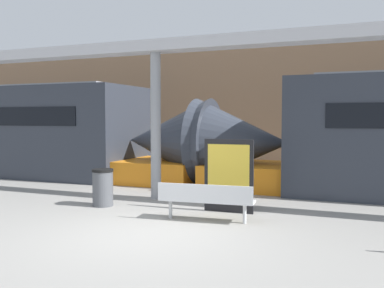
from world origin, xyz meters
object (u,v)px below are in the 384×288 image
object	(u,v)px
bench_near	(206,198)
support_column_near	(156,126)
trash_bin	(103,187)
poster_board	(229,175)

from	to	relation	value
bench_near	support_column_near	xyz separation A→B (m)	(-2.00, 1.83, 1.37)
trash_bin	poster_board	xyz separation A→B (m)	(2.89, 0.45, 0.37)
trash_bin	support_column_near	distance (m)	2.04
bench_near	trash_bin	distance (m)	2.78
bench_near	support_column_near	distance (m)	3.04
trash_bin	poster_board	world-z (taller)	poster_board
support_column_near	poster_board	bearing A→B (deg)	-21.33
trash_bin	support_column_near	world-z (taller)	support_column_near
trash_bin	poster_board	distance (m)	2.95
bench_near	poster_board	xyz separation A→B (m)	(0.17, 0.98, 0.34)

